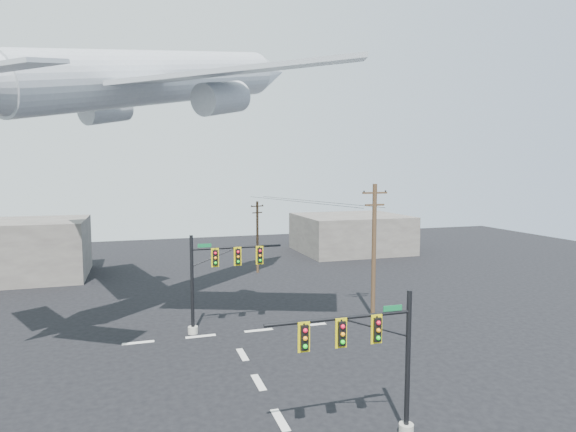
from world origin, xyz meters
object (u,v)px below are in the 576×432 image
object	(u,v)px
utility_pole_a	(374,248)
airliner	(160,79)
utility_pole_b	(257,236)
signal_mast_far	(215,277)
signal_mast_near	(375,358)

from	to	relation	value
utility_pole_a	airliner	world-z (taller)	airliner
utility_pole_a	utility_pole_b	size ratio (longest dim) A/B	1.30
signal_mast_far	utility_pole_a	world-z (taller)	utility_pole_a
utility_pole_a	signal_mast_near	bearing A→B (deg)	-117.85
signal_mast_far	airliner	world-z (taller)	airliner
signal_mast_near	signal_mast_far	distance (m)	15.93
utility_pole_a	utility_pole_b	distance (m)	18.50
utility_pole_b	airliner	bearing A→B (deg)	-144.65
signal_mast_near	utility_pole_a	size ratio (longest dim) A/B	0.64
signal_mast_near	utility_pole_b	world-z (taller)	utility_pole_b
signal_mast_near	utility_pole_b	xyz separation A→B (m)	(3.31, 33.21, 0.54)
airliner	utility_pole_a	bearing A→B (deg)	-51.42
signal_mast_far	signal_mast_near	bearing A→B (deg)	-75.31
signal_mast_far	airliner	distance (m)	14.20
signal_mast_near	signal_mast_far	bearing A→B (deg)	104.69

